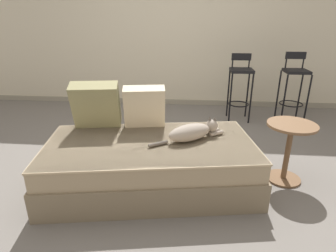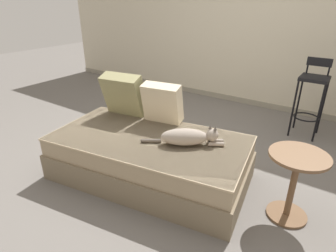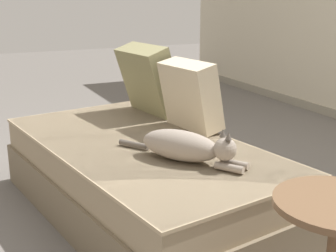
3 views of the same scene
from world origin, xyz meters
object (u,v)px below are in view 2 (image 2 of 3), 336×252
Objects in this scene: couch at (149,157)px; throw_pillow_middle at (162,103)px; side_table at (295,177)px; cat at (188,137)px; bar_stool_near_window at (312,91)px; throw_pillow_corner at (124,94)px.

couch is 0.57m from throw_pillow_middle.
side_table is (1.37, -0.17, -0.27)m from throw_pillow_middle.
cat is at bearing 13.71° from couch.
throw_pillow_middle is 0.57m from cat.
couch is 2.04× the size of bar_stool_near_window.
throw_pillow_corner is 0.73× the size of cat.
bar_stool_near_window is (1.06, 1.91, 0.37)m from couch.
throw_pillow_corner reaches higher than cat.
couch is 3.44× the size of side_table.
throw_pillow_middle is 1.41m from side_table.
cat is 0.69× the size of bar_stool_near_window.
throw_pillow_corner reaches higher than side_table.
throw_pillow_middle is 1.93m from bar_stool_near_window.
couch is 0.78m from throw_pillow_corner.
couch is 4.64× the size of throw_pillow_middle.
couch is at bearing -166.29° from cat.
throw_pillow_middle is at bearing -127.07° from bar_stool_near_window.
side_table is at bearing 7.29° from cat.
cat is at bearing -30.32° from throw_pillow_middle.
couch is 1.29m from side_table.
side_table is at bearing 9.21° from couch.
bar_stool_near_window reaches higher than cat.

